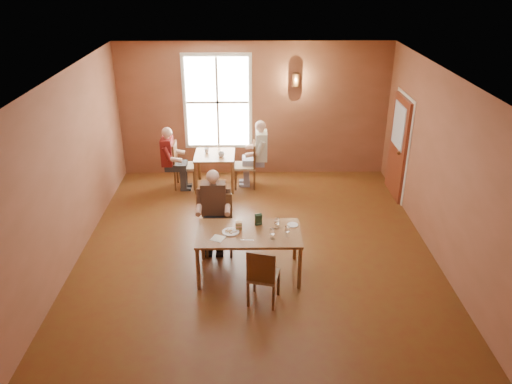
{
  "coord_description": "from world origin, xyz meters",
  "views": [
    {
      "loc": [
        -0.11,
        -7.3,
        4.61
      ],
      "look_at": [
        0.0,
        0.2,
        1.05
      ],
      "focal_mm": 35.0,
      "sensor_mm": 36.0,
      "label": 1
    }
  ],
  "objects_px": {
    "main_table": "(249,253)",
    "chair_diner_maroon": "(185,165)",
    "diner_main": "(219,218)",
    "second_table": "(215,171)",
    "chair_diner_main": "(219,226)",
    "diner_maroon": "(183,158)",
    "chair_empty": "(264,274)",
    "diner_white": "(246,156)",
    "chair_diner_white": "(245,165)"
  },
  "relations": [
    {
      "from": "chair_diner_main",
      "to": "chair_diner_white",
      "type": "relative_size",
      "value": 0.99
    },
    {
      "from": "diner_white",
      "to": "chair_diner_maroon",
      "type": "distance_m",
      "value": 1.35
    },
    {
      "from": "chair_diner_white",
      "to": "chair_diner_maroon",
      "type": "xyz_separation_m",
      "value": [
        -1.3,
        0.0,
        0.0
      ]
    },
    {
      "from": "second_table",
      "to": "chair_diner_main",
      "type": "bearing_deg",
      "value": -85.13
    },
    {
      "from": "chair_diner_main",
      "to": "diner_white",
      "type": "relative_size",
      "value": 0.71
    },
    {
      "from": "main_table",
      "to": "chair_empty",
      "type": "relative_size",
      "value": 1.74
    },
    {
      "from": "chair_empty",
      "to": "diner_maroon",
      "type": "relative_size",
      "value": 0.69
    },
    {
      "from": "main_table",
      "to": "chair_empty",
      "type": "height_order",
      "value": "chair_empty"
    },
    {
      "from": "chair_diner_main",
      "to": "second_table",
      "type": "bearing_deg",
      "value": -85.13
    },
    {
      "from": "diner_main",
      "to": "diner_maroon",
      "type": "bearing_deg",
      "value": -71.54
    },
    {
      "from": "chair_empty",
      "to": "diner_white",
      "type": "height_order",
      "value": "diner_white"
    },
    {
      "from": "diner_main",
      "to": "second_table",
      "type": "distance_m",
      "value": 2.75
    },
    {
      "from": "chair_diner_main",
      "to": "chair_diner_white",
      "type": "bearing_deg",
      "value": -98.87
    },
    {
      "from": "chair_diner_main",
      "to": "diner_white",
      "type": "height_order",
      "value": "diner_white"
    },
    {
      "from": "chair_empty",
      "to": "diner_maroon",
      "type": "height_order",
      "value": "diner_maroon"
    },
    {
      "from": "main_table",
      "to": "chair_diner_white",
      "type": "xyz_separation_m",
      "value": [
        -0.08,
        3.34,
        0.13
      ]
    },
    {
      "from": "diner_main",
      "to": "chair_diner_maroon",
      "type": "bearing_deg",
      "value": -72.11
    },
    {
      "from": "diner_white",
      "to": "main_table",
      "type": "bearing_deg",
      "value": -179.15
    },
    {
      "from": "diner_maroon",
      "to": "chair_diner_white",
      "type": "bearing_deg",
      "value": 90.0
    },
    {
      "from": "diner_maroon",
      "to": "second_table",
      "type": "bearing_deg",
      "value": 90.0
    },
    {
      "from": "chair_empty",
      "to": "diner_main",
      "type": "bearing_deg",
      "value": 132.94
    },
    {
      "from": "chair_empty",
      "to": "second_table",
      "type": "height_order",
      "value": "chair_empty"
    },
    {
      "from": "second_table",
      "to": "diner_maroon",
      "type": "bearing_deg",
      "value": 180.0
    },
    {
      "from": "chair_empty",
      "to": "chair_diner_maroon",
      "type": "height_order",
      "value": "chair_diner_maroon"
    },
    {
      "from": "main_table",
      "to": "chair_diner_white",
      "type": "bearing_deg",
      "value": 91.36
    },
    {
      "from": "chair_diner_maroon",
      "to": "diner_maroon",
      "type": "distance_m",
      "value": 0.17
    },
    {
      "from": "diner_white",
      "to": "chair_empty",
      "type": "bearing_deg",
      "value": -176.3
    },
    {
      "from": "chair_diner_main",
      "to": "second_table",
      "type": "distance_m",
      "value": 2.71
    },
    {
      "from": "main_table",
      "to": "diner_main",
      "type": "xyz_separation_m",
      "value": [
        -0.5,
        0.62,
        0.3
      ]
    },
    {
      "from": "main_table",
      "to": "diner_main",
      "type": "bearing_deg",
      "value": 128.88
    },
    {
      "from": "chair_empty",
      "to": "chair_diner_maroon",
      "type": "bearing_deg",
      "value": 126.14
    },
    {
      "from": "chair_diner_white",
      "to": "diner_maroon",
      "type": "distance_m",
      "value": 1.34
    },
    {
      "from": "diner_main",
      "to": "diner_white",
      "type": "height_order",
      "value": "diner_white"
    },
    {
      "from": "diner_maroon",
      "to": "diner_main",
      "type": "bearing_deg",
      "value": 18.46
    },
    {
      "from": "chair_diner_white",
      "to": "diner_white",
      "type": "bearing_deg",
      "value": -90.0
    },
    {
      "from": "main_table",
      "to": "chair_diner_maroon",
      "type": "xyz_separation_m",
      "value": [
        -1.38,
        3.34,
        0.13
      ]
    },
    {
      "from": "chair_diner_white",
      "to": "diner_white",
      "type": "distance_m",
      "value": 0.2
    },
    {
      "from": "main_table",
      "to": "chair_diner_white",
      "type": "relative_size",
      "value": 1.59
    },
    {
      "from": "chair_diner_maroon",
      "to": "diner_main",
      "type": "bearing_deg",
      "value": 17.89
    },
    {
      "from": "diner_maroon",
      "to": "chair_diner_main",
      "type": "bearing_deg",
      "value": 18.65
    },
    {
      "from": "main_table",
      "to": "diner_maroon",
      "type": "bearing_deg",
      "value": 112.85
    },
    {
      "from": "chair_diner_main",
      "to": "diner_maroon",
      "type": "distance_m",
      "value": 2.85
    },
    {
      "from": "chair_diner_main",
      "to": "second_table",
      "type": "relative_size",
      "value": 1.18
    },
    {
      "from": "chair_diner_maroon",
      "to": "chair_empty",
      "type": "bearing_deg",
      "value": 21.46
    },
    {
      "from": "chair_diner_main",
      "to": "chair_empty",
      "type": "bearing_deg",
      "value": 117.73
    },
    {
      "from": "main_table",
      "to": "chair_diner_white",
      "type": "distance_m",
      "value": 3.35
    },
    {
      "from": "main_table",
      "to": "diner_white",
      "type": "distance_m",
      "value": 3.36
    },
    {
      "from": "main_table",
      "to": "chair_diner_white",
      "type": "height_order",
      "value": "chair_diner_white"
    },
    {
      "from": "second_table",
      "to": "chair_empty",
      "type": "bearing_deg",
      "value": -76.91
    },
    {
      "from": "diner_main",
      "to": "chair_diner_maroon",
      "type": "distance_m",
      "value": 2.87
    }
  ]
}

